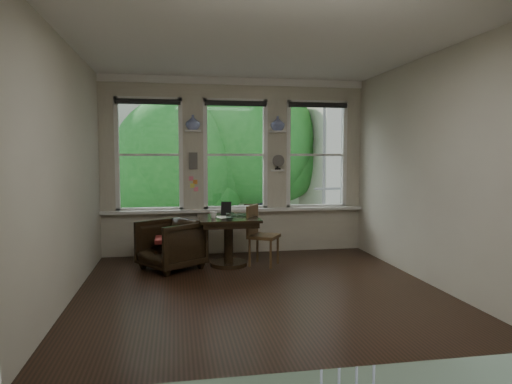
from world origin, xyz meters
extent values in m
plane|color=black|center=(0.00, 0.00, 0.00)|extent=(4.50, 4.50, 0.00)
plane|color=silver|center=(0.00, 0.00, 3.00)|extent=(4.50, 4.50, 0.00)
plane|color=beige|center=(0.00, 2.25, 1.50)|extent=(4.50, 0.00, 4.50)
plane|color=beige|center=(0.00, -2.25, 1.50)|extent=(4.50, 0.00, 4.50)
plane|color=beige|center=(-2.25, 0.00, 1.50)|extent=(0.00, 4.50, 4.50)
plane|color=beige|center=(2.25, 0.00, 1.50)|extent=(0.00, 4.50, 4.50)
cube|color=white|center=(-0.72, 2.15, 2.10)|extent=(0.26, 0.16, 0.03)
cube|color=white|center=(0.72, 2.15, 2.10)|extent=(0.26, 0.16, 0.03)
cube|color=#59544F|center=(-0.72, 2.18, 1.60)|extent=(0.14, 0.06, 0.28)
imported|color=silver|center=(-0.72, 2.15, 2.24)|extent=(0.24, 0.24, 0.25)
imported|color=silver|center=(0.72, 2.15, 2.24)|extent=(0.24, 0.24, 0.25)
imported|color=black|center=(-1.11, 1.21, 0.37)|extent=(1.11, 1.11, 0.74)
cube|color=maroon|center=(-1.11, 1.21, 0.45)|extent=(0.45, 0.45, 0.06)
imported|color=black|center=(-0.02, 1.31, 0.76)|extent=(0.39, 0.35, 0.03)
imported|color=white|center=(-0.47, 1.22, 0.80)|extent=(0.11, 0.11, 0.10)
imported|color=white|center=(-0.24, 1.03, 0.80)|extent=(0.13, 0.13, 0.10)
cube|color=black|center=(-0.25, 1.46, 0.86)|extent=(0.17, 0.11, 0.22)
cube|color=silver|center=(-0.32, 1.30, 0.75)|extent=(0.31, 0.36, 0.00)
camera|label=1|loc=(-1.03, -5.59, 1.69)|focal=32.00mm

